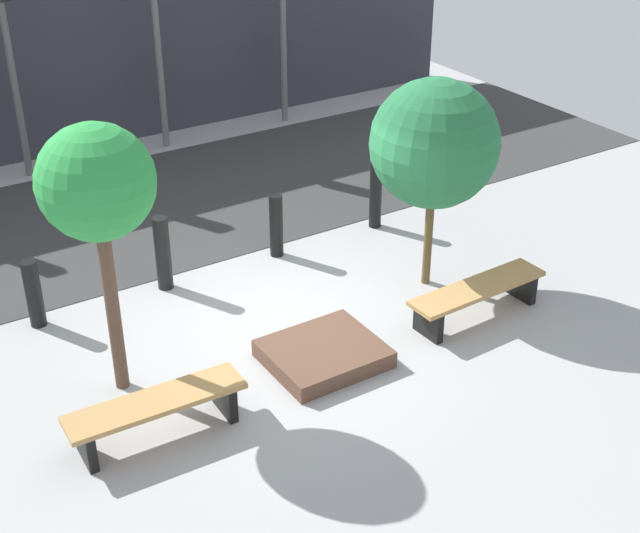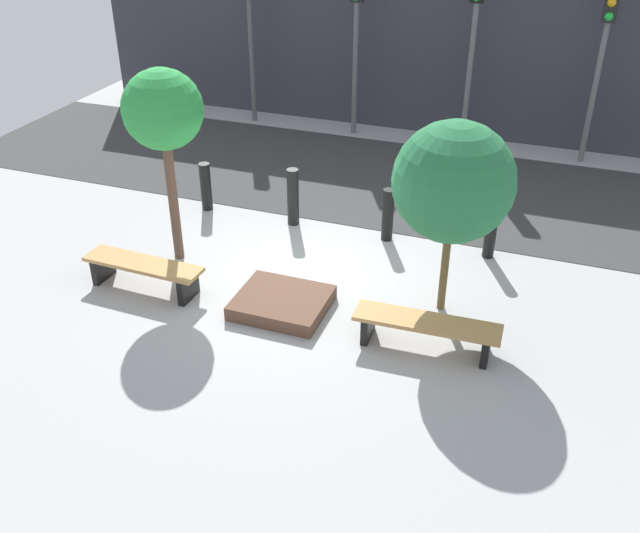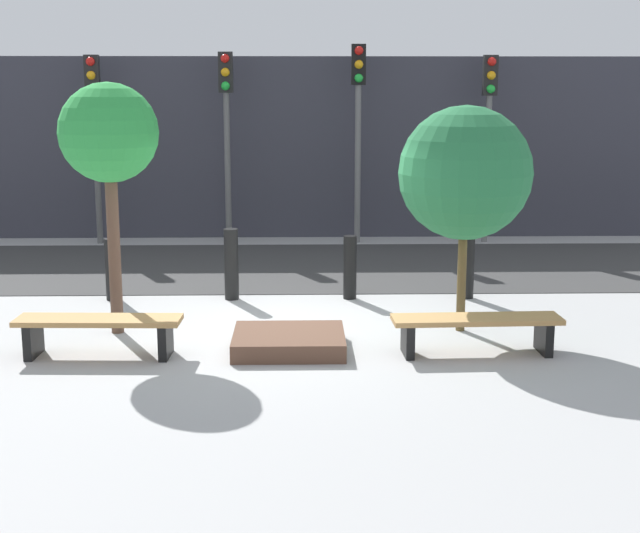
{
  "view_description": "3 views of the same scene",
  "coord_description": "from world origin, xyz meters",
  "views": [
    {
      "loc": [
        -4.72,
        -8.27,
        6.15
      ],
      "look_at": [
        0.14,
        -0.62,
        1.11
      ],
      "focal_mm": 50.0,
      "sensor_mm": 36.0,
      "label": 1
    },
    {
      "loc": [
        3.54,
        -8.95,
        5.93
      ],
      "look_at": [
        0.45,
        -0.5,
        0.59
      ],
      "focal_mm": 40.0,
      "sensor_mm": 36.0,
      "label": 2
    },
    {
      "loc": [
        0.14,
        -11.15,
        3.09
      ],
      "look_at": [
        0.37,
        -0.9,
        1.01
      ],
      "focal_mm": 50.0,
      "sensor_mm": 36.0,
      "label": 3
    }
  ],
  "objects": [
    {
      "name": "traffic_light_mid_west",
      "position": [
        -1.29,
        6.56,
        2.59
      ],
      "size": [
        0.28,
        0.27,
        3.75
      ],
      "color": "#5A5A5A",
      "rests_on": "ground"
    },
    {
      "name": "building_facade",
      "position": [
        0.0,
        7.47,
        1.84
      ],
      "size": [
        16.2,
        0.5,
        3.69
      ],
      "primitive_type": "cube",
      "color": "#33333D",
      "rests_on": "ground"
    },
    {
      "name": "traffic_light_east",
      "position": [
        3.88,
        6.56,
        2.55
      ],
      "size": [
        0.28,
        0.27,
        3.69
      ],
      "color": "slate",
      "rests_on": "ground"
    },
    {
      "name": "traffic_light_mid_east",
      "position": [
        1.29,
        6.56,
        2.68
      ],
      "size": [
        0.28,
        0.27,
        3.9
      ],
      "color": "slate",
      "rests_on": "ground"
    },
    {
      "name": "bollard_far_left",
      "position": [
        -2.62,
        1.7,
        0.46
      ],
      "size": [
        0.2,
        0.2,
        0.91
      ],
      "primitive_type": "cylinder",
      "color": "black",
      "rests_on": "ground"
    },
    {
      "name": "bench_right",
      "position": [
        2.2,
        -1.12,
        0.33
      ],
      "size": [
        1.99,
        0.53,
        0.45
      ],
      "rotation": [
        0.0,
        0.0,
        0.04
      ],
      "color": "black",
      "rests_on": "ground"
    },
    {
      "name": "bollard_left",
      "position": [
        -0.87,
        1.7,
        0.53
      ],
      "size": [
        0.21,
        0.21,
        1.05
      ],
      "primitive_type": "cylinder",
      "color": "black",
      "rests_on": "ground"
    },
    {
      "name": "tree_behind_right_bench",
      "position": [
        2.2,
        -0.09,
        2.03
      ],
      "size": [
        1.68,
        1.68,
        2.87
      ],
      "color": "brown",
      "rests_on": "ground"
    },
    {
      "name": "bollard_center",
      "position": [
        0.87,
        1.7,
        0.47
      ],
      "size": [
        0.2,
        0.2,
        0.94
      ],
      "primitive_type": "cylinder",
      "color": "black",
      "rests_on": "ground"
    },
    {
      "name": "road_strip",
      "position": [
        0.0,
        4.11,
        0.01
      ],
      "size": [
        18.0,
        4.32,
        0.01
      ],
      "primitive_type": "cube",
      "color": "#363636",
      "rests_on": "ground"
    },
    {
      "name": "ground_plane",
      "position": [
        0.0,
        0.0,
        0.0
      ],
      "size": [
        18.0,
        18.0,
        0.0
      ],
      "primitive_type": "plane",
      "color": "#A4A4A4"
    },
    {
      "name": "traffic_light_west",
      "position": [
        -3.88,
        6.56,
        2.55
      ],
      "size": [
        0.28,
        0.27,
        3.69
      ],
      "color": "#515151",
      "rests_on": "ground"
    },
    {
      "name": "bench_left",
      "position": [
        -2.2,
        -1.12,
        0.34
      ],
      "size": [
        1.92,
        0.54,
        0.46
      ],
      "rotation": [
        0.0,
        0.0,
        -0.04
      ],
      "color": "black",
      "rests_on": "ground"
    },
    {
      "name": "bollard_right",
      "position": [
        2.62,
        1.7,
        0.53
      ],
      "size": [
        0.19,
        0.19,
        1.05
      ],
      "primitive_type": "cylinder",
      "color": "black",
      "rests_on": "ground"
    },
    {
      "name": "planter_bed",
      "position": [
        0.0,
        -0.92,
        0.11
      ],
      "size": [
        1.32,
        1.15,
        0.21
      ],
      "primitive_type": "cube",
      "color": "brown",
      "rests_on": "ground"
    },
    {
      "name": "tree_behind_left_bench",
      "position": [
        -2.2,
        -0.09,
        2.49
      ],
      "size": [
        1.23,
        1.23,
        3.15
      ],
      "color": "brown",
      "rests_on": "ground"
    }
  ]
}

